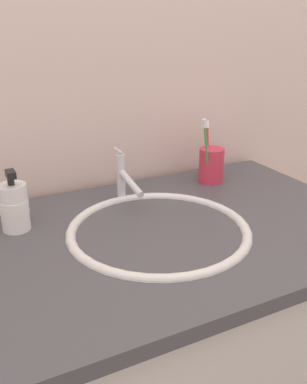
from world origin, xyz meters
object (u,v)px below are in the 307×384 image
(toothbrush_cup, at_px, (211,165))
(toothbrush_red, at_px, (208,145))
(toothbrush_green, at_px, (206,148))
(soap_dispenser, at_px, (14,206))
(faucet, at_px, (124,178))

(toothbrush_cup, relative_size, toothbrush_red, 0.61)
(toothbrush_green, height_order, soap_dispenser, toothbrush_green)
(toothbrush_cup, bearing_deg, faucet, -176.49)
(toothbrush_red, bearing_deg, toothbrush_green, -127.15)
(toothbrush_cup, xyz_separation_m, toothbrush_red, (0.01, 0.04, 0.05))
(toothbrush_green, bearing_deg, toothbrush_red, 52.85)
(toothbrush_green, xyz_separation_m, soap_dispenser, (-0.56, -0.04, -0.06))
(toothbrush_red, xyz_separation_m, soap_dispenser, (-0.61, -0.10, -0.04))
(toothbrush_cup, relative_size, toothbrush_green, 0.52)
(toothbrush_cup, relative_size, soap_dispenser, 0.69)
(faucet, height_order, toothbrush_green, toothbrush_green)
(faucet, distance_m, toothbrush_green, 0.27)
(toothbrush_cup, xyz_separation_m, soap_dispenser, (-0.60, -0.06, 0.01))
(faucet, height_order, toothbrush_red, toothbrush_red)
(faucet, bearing_deg, toothbrush_green, -1.03)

